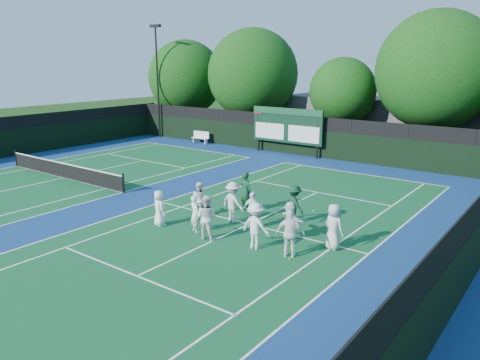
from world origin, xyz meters
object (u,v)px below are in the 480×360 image
Objects in this scene: scoreboard at (287,126)px; coach_left at (246,192)px; bench at (201,137)px; tennis_net at (64,170)px.

coach_left is at bearing -66.25° from scoreboard.
coach_left is at bearing -42.11° from bench.
scoreboard is 16.26m from tennis_net.
coach_left reaches higher than bench.
scoreboard is 3.58× the size of bench.
scoreboard reaches higher than coach_left.
bench is at bearing -27.72° from coach_left.
tennis_net is 5.83× the size of coach_left.
bench is at bearing 96.15° from tennis_net.
tennis_net reaches higher than bench.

